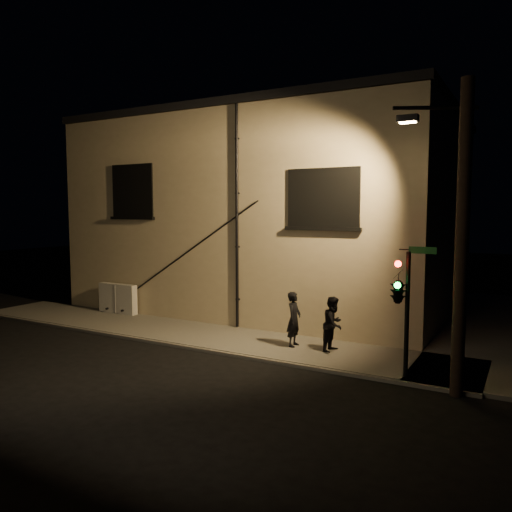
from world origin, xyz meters
The scene contains 8 objects.
ground centered at (0.00, 0.00, 0.00)m, with size 90.00×90.00×0.00m, color black.
sidewalk centered at (1.22, 4.39, 0.06)m, with size 21.00×16.00×0.12m.
building centered at (-3.00, 8.99, 4.40)m, with size 16.20×12.23×8.80m.
utility_cabinet centered at (-7.73, 2.70, 0.76)m, with size 1.94×0.33×1.28m, color silver.
pedestrian_a centered at (1.18, 1.60, 1.02)m, with size 0.65×0.43×1.80m, color black.
pedestrian_b centered at (2.51, 1.68, 0.99)m, with size 0.85×0.66×1.74m, color black.
traffic_signal centered at (4.87, 0.19, 2.48)m, with size 1.25×2.06×3.50m.
streetlamp_pole centered at (6.33, -0.12, 4.04)m, with size 2.05×1.40×7.67m.
Camera 1 is at (7.92, -13.02, 4.56)m, focal length 35.00 mm.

